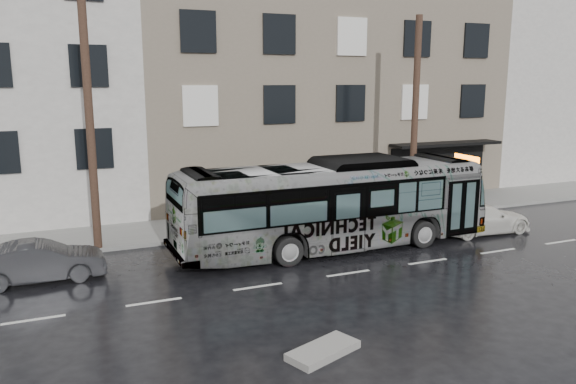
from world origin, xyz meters
The scene contains 11 objects.
ground centered at (0.00, 0.00, 0.00)m, with size 120.00×120.00×0.00m, color black.
sidewalk centered at (0.00, 4.90, 0.07)m, with size 90.00×3.60×0.15m, color gray.
building_taupe centered at (5.00, 12.70, 5.50)m, with size 20.00×12.00×11.00m, color #786C5C.
building_filler centered at (24.00, 12.70, 6.00)m, with size 18.00×12.00×12.00m, color beige.
utility_pole_front centered at (6.50, 3.30, 4.65)m, with size 0.30×0.30×9.00m, color #462E23.
utility_pole_rear centered at (-7.50, 3.30, 4.65)m, with size 0.30×0.30×9.00m, color #462E23.
sign_post centered at (7.60, 3.30, 1.35)m, with size 0.06×0.06×2.40m, color slate.
bus centered at (0.81, 0.26, 1.71)m, with size 2.88×12.30×3.43m, color #B2B2B2.
white_sedan centered at (7.57, -0.17, 0.64)m, with size 1.78×4.39×1.27m, color silver.
dark_sedan centered at (-9.44, 0.62, 0.65)m, with size 1.38×3.96×1.31m, color black.
slush_pile centered at (-3.25, -7.23, 0.09)m, with size 1.80×0.80×0.18m, color gray.
Camera 1 is at (-8.71, -18.16, 6.34)m, focal length 35.00 mm.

